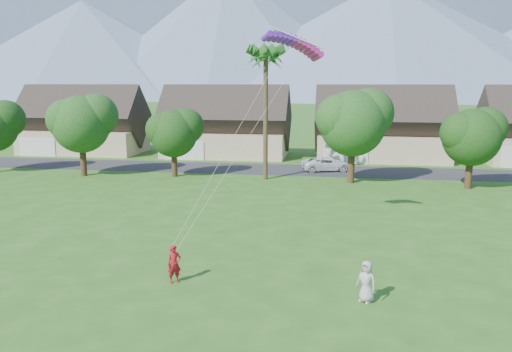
% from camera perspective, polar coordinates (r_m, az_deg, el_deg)
% --- Properties ---
extents(ground, '(500.00, 500.00, 0.00)m').
position_cam_1_polar(ground, '(20.48, -4.52, -15.76)').
color(ground, '#2D6019').
rests_on(ground, ground).
extents(street, '(90.00, 7.00, 0.01)m').
position_cam_1_polar(street, '(52.79, 4.05, 0.71)').
color(street, '#2D2D30').
rests_on(street, ground).
extents(kite_flyer, '(0.77, 0.72, 1.77)m').
position_cam_1_polar(kite_flyer, '(23.54, -9.33, -9.91)').
color(kite_flyer, '#A9131B').
rests_on(kite_flyer, ground).
extents(watcher, '(1.05, 0.97, 1.80)m').
position_cam_1_polar(watcher, '(21.82, 12.50, -11.68)').
color(watcher, '#B1B1AD').
rests_on(watcher, ground).
extents(parked_car, '(5.62, 3.74, 1.43)m').
position_cam_1_polar(parked_car, '(52.49, 8.08, 1.37)').
color(parked_car, white).
rests_on(parked_car, ground).
extents(mountain_ridge, '(540.00, 240.00, 70.00)m').
position_cam_1_polar(mountain_ridge, '(278.60, 10.50, 14.60)').
color(mountain_ridge, slate).
rests_on(mountain_ridge, ground).
extents(houses_row, '(72.75, 8.19, 8.86)m').
position_cam_1_polar(houses_row, '(61.20, 5.29, 5.31)').
color(houses_row, beige).
rests_on(houses_row, ground).
extents(tree_row, '(62.27, 6.67, 8.45)m').
position_cam_1_polar(tree_row, '(46.26, 2.06, 5.43)').
color(tree_row, '#47301C').
rests_on(tree_row, ground).
extents(fan_palm, '(3.00, 3.00, 13.80)m').
position_cam_1_polar(fan_palm, '(46.83, 1.13, 13.97)').
color(fan_palm, '#4C3D26').
rests_on(fan_palm, ground).
extents(parafoil_kite, '(3.68, 1.63, 0.50)m').
position_cam_1_polar(parafoil_kite, '(28.60, 4.36, 15.06)').
color(parafoil_kite, '#6F1BCE').
rests_on(parafoil_kite, ground).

